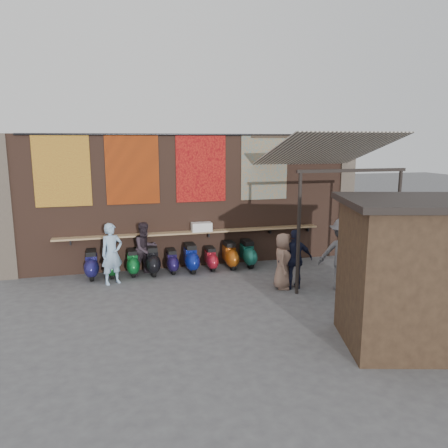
# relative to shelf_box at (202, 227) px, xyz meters

# --- Properties ---
(ground) EXTENTS (70.00, 70.00, 0.00)m
(ground) POSITION_rel_shelf_box_xyz_m (-0.26, -2.30, -1.26)
(ground) COLOR #474749
(ground) RESTS_ON ground
(brick_wall) EXTENTS (10.00, 0.40, 4.00)m
(brick_wall) POSITION_rel_shelf_box_xyz_m (-0.26, 0.40, 0.74)
(brick_wall) COLOR brown
(brick_wall) RESTS_ON ground
(pier_left) EXTENTS (0.50, 0.50, 4.00)m
(pier_left) POSITION_rel_shelf_box_xyz_m (-5.46, 0.40, 0.74)
(pier_left) COLOR #4C4238
(pier_left) RESTS_ON ground
(pier_right) EXTENTS (0.50, 0.50, 4.00)m
(pier_right) POSITION_rel_shelf_box_xyz_m (4.94, 0.40, 0.74)
(pier_right) COLOR #4C4238
(pier_right) RESTS_ON ground
(eating_counter) EXTENTS (8.00, 0.32, 0.05)m
(eating_counter) POSITION_rel_shelf_box_xyz_m (-0.26, 0.03, -0.16)
(eating_counter) COLOR #9E7A51
(eating_counter) RESTS_ON brick_wall
(shelf_box) EXTENTS (0.60, 0.32, 0.26)m
(shelf_box) POSITION_rel_shelf_box_xyz_m (0.00, 0.00, 0.00)
(shelf_box) COLOR white
(shelf_box) RESTS_ON eating_counter
(tapestry_redgold) EXTENTS (1.50, 0.02, 2.00)m
(tapestry_redgold) POSITION_rel_shelf_box_xyz_m (-3.86, 0.18, 1.74)
(tapestry_redgold) COLOR maroon
(tapestry_redgold) RESTS_ON brick_wall
(tapestry_sun) EXTENTS (1.50, 0.02, 2.00)m
(tapestry_sun) POSITION_rel_shelf_box_xyz_m (-1.96, 0.18, 1.74)
(tapestry_sun) COLOR #F54E0E
(tapestry_sun) RESTS_ON brick_wall
(tapestry_orange) EXTENTS (1.50, 0.02, 2.00)m
(tapestry_orange) POSITION_rel_shelf_box_xyz_m (0.04, 0.18, 1.74)
(tapestry_orange) COLOR red
(tapestry_orange) RESTS_ON brick_wall
(tapestry_multi) EXTENTS (1.50, 0.02, 2.00)m
(tapestry_multi) POSITION_rel_shelf_box_xyz_m (2.04, 0.18, 1.74)
(tapestry_multi) COLOR teal
(tapestry_multi) RESTS_ON brick_wall
(hang_rail) EXTENTS (9.50, 0.06, 0.06)m
(hang_rail) POSITION_rel_shelf_box_xyz_m (-0.26, 0.17, 2.72)
(hang_rail) COLOR black
(hang_rail) RESTS_ON brick_wall
(scooter_stool_0) EXTENTS (0.37, 0.83, 0.79)m
(scooter_stool_0) POSITION_rel_shelf_box_xyz_m (-3.21, -0.26, -0.86)
(scooter_stool_0) COLOR navy
(scooter_stool_0) RESTS_ON ground
(scooter_stool_1) EXTENTS (0.32, 0.71, 0.67)m
(scooter_stool_1) POSITION_rel_shelf_box_xyz_m (-2.67, -0.26, -0.92)
(scooter_stool_1) COLOR #0F4B1C
(scooter_stool_1) RESTS_ON ground
(scooter_stool_2) EXTENTS (0.35, 0.77, 0.73)m
(scooter_stool_2) POSITION_rel_shelf_box_xyz_m (-2.08, -0.25, -0.89)
(scooter_stool_2) COLOR #0E6227
(scooter_stool_2) RESTS_ON ground
(scooter_stool_3) EXTENTS (0.38, 0.85, 0.81)m
(scooter_stool_3) POSITION_rel_shelf_box_xyz_m (-1.52, -0.31, -0.85)
(scooter_stool_3) COLOR black
(scooter_stool_3) RESTS_ON ground
(scooter_stool_4) EXTENTS (0.32, 0.71, 0.68)m
(scooter_stool_4) POSITION_rel_shelf_box_xyz_m (-0.95, -0.29, -0.92)
(scooter_stool_4) COLOR #1C1245
(scooter_stool_4) RESTS_ON ground
(scooter_stool_5) EXTENTS (0.39, 0.86, 0.81)m
(scooter_stool_5) POSITION_rel_shelf_box_xyz_m (-0.40, -0.34, -0.85)
(scooter_stool_5) COLOR navy
(scooter_stool_5) RESTS_ON ground
(scooter_stool_6) EXTENTS (0.32, 0.71, 0.67)m
(scooter_stool_6) POSITION_rel_shelf_box_xyz_m (0.21, -0.31, -0.92)
(scooter_stool_6) COLOR maroon
(scooter_stool_6) RESTS_ON ground
(scooter_stool_7) EXTENTS (0.38, 0.84, 0.80)m
(scooter_stool_7) POSITION_rel_shelf_box_xyz_m (0.81, -0.28, -0.86)
(scooter_stool_7) COLOR #96430D
(scooter_stool_7) RESTS_ON ground
(scooter_stool_8) EXTENTS (0.38, 0.84, 0.80)m
(scooter_stool_8) POSITION_rel_shelf_box_xyz_m (1.39, -0.25, -0.86)
(scooter_stool_8) COLOR #186153
(scooter_stool_8) RESTS_ON ground
(diner_left) EXTENTS (0.71, 0.61, 1.66)m
(diner_left) POSITION_rel_shelf_box_xyz_m (-2.64, -0.90, -0.43)
(diner_left) COLOR #9ABDE0
(diner_left) RESTS_ON ground
(diner_right) EXTENTS (0.93, 0.86, 1.53)m
(diner_right) POSITION_rel_shelf_box_xyz_m (-1.71, -0.30, -0.49)
(diner_right) COLOR #2C2229
(diner_right) RESTS_ON ground
(shopper_navy) EXTENTS (0.94, 0.45, 1.57)m
(shopper_navy) POSITION_rel_shelf_box_xyz_m (1.95, -2.51, -0.47)
(shopper_navy) COLOR black
(shopper_navy) RESTS_ON ground
(shopper_grey) EXTENTS (1.39, 1.25, 1.87)m
(shopper_grey) POSITION_rel_shelf_box_xyz_m (3.09, -2.87, -0.32)
(shopper_grey) COLOR slate
(shopper_grey) RESTS_ON ground
(shopper_tan) EXTENTS (0.73, 0.85, 1.47)m
(shopper_tan) POSITION_rel_shelf_box_xyz_m (1.65, -2.42, -0.52)
(shopper_tan) COLOR #8B6958
(shopper_tan) RESTS_ON ground
(market_stall) EXTENTS (2.87, 2.44, 2.67)m
(market_stall) POSITION_rel_shelf_box_xyz_m (2.77, -6.05, 0.08)
(market_stall) COLOR black
(market_stall) RESTS_ON ground
(stall_roof) EXTENTS (3.23, 2.78, 0.12)m
(stall_roof) POSITION_rel_shelf_box_xyz_m (2.77, -6.05, 1.48)
(stall_roof) COLOR black
(stall_roof) RESTS_ON market_stall
(stall_sign) EXTENTS (1.17, 0.36, 0.50)m
(stall_sign) POSITION_rel_shelf_box_xyz_m (3.02, -5.13, 0.68)
(stall_sign) COLOR gold
(stall_sign) RESTS_ON market_stall
(stall_shelf) EXTENTS (2.00, 0.64, 0.06)m
(stall_shelf) POSITION_rel_shelf_box_xyz_m (3.02, -5.13, -0.28)
(stall_shelf) COLOR #473321
(stall_shelf) RESTS_ON market_stall
(awning_canvas) EXTENTS (3.20, 3.28, 0.97)m
(awning_canvas) POSITION_rel_shelf_box_xyz_m (3.24, -1.40, 2.29)
(awning_canvas) COLOR beige
(awning_canvas) RESTS_ON brick_wall
(awning_ledger) EXTENTS (3.30, 0.08, 0.12)m
(awning_ledger) POSITION_rel_shelf_box_xyz_m (3.24, 0.19, 2.69)
(awning_ledger) COLOR #33261C
(awning_ledger) RESTS_ON brick_wall
(awning_header) EXTENTS (3.00, 0.08, 0.08)m
(awning_header) POSITION_rel_shelf_box_xyz_m (3.24, -2.90, 1.82)
(awning_header) COLOR black
(awning_header) RESTS_ON awning_post_left
(awning_post_left) EXTENTS (0.09, 0.09, 3.10)m
(awning_post_left) POSITION_rel_shelf_box_xyz_m (1.84, -2.90, 0.29)
(awning_post_left) COLOR black
(awning_post_left) RESTS_ON ground
(awning_post_right) EXTENTS (0.09, 0.09, 3.10)m
(awning_post_right) POSITION_rel_shelf_box_xyz_m (4.64, -2.90, 0.29)
(awning_post_right) COLOR black
(awning_post_right) RESTS_ON ground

